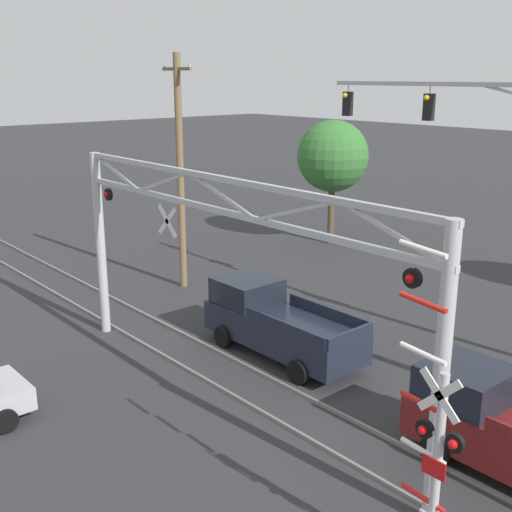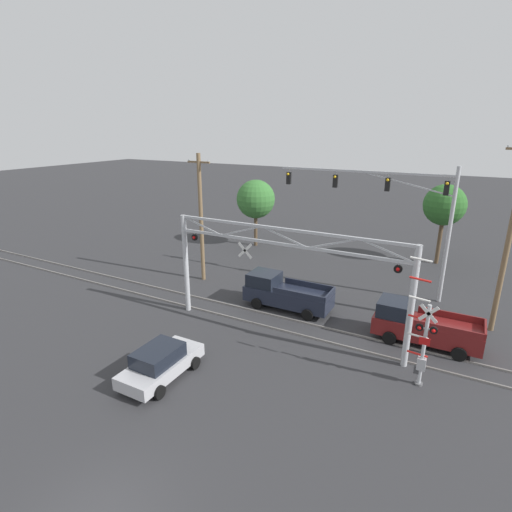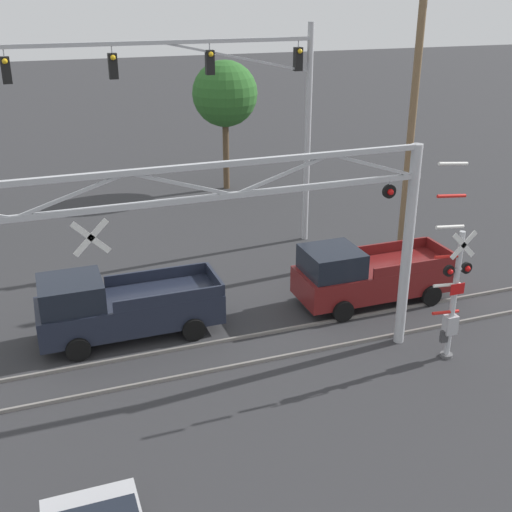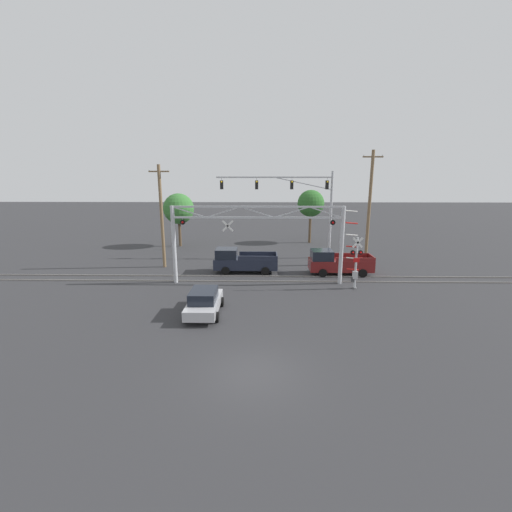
{
  "view_description": "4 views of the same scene",
  "coord_description": "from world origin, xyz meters",
  "px_view_note": "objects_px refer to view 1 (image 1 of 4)",
  "views": [
    {
      "loc": [
        12.14,
        3.15,
        8.31
      ],
      "look_at": [
        -0.97,
        14.59,
        3.41
      ],
      "focal_mm": 45.0,
      "sensor_mm": 36.0,
      "label": 1
    },
    {
      "loc": [
        8.03,
        -5.27,
        10.85
      ],
      "look_at": [
        -2.42,
        14.08,
        3.7
      ],
      "focal_mm": 28.0,
      "sensor_mm": 36.0,
      "label": 2
    },
    {
      "loc": [
        -3.35,
        -1.73,
        9.82
      ],
      "look_at": [
        2.12,
        13.38,
        3.07
      ],
      "focal_mm": 45.0,
      "sensor_mm": 36.0,
      "label": 3
    },
    {
      "loc": [
        0.37,
        -12.97,
        8.1
      ],
      "look_at": [
        -0.15,
        14.62,
        1.7
      ],
      "focal_mm": 24.0,
      "sensor_mm": 36.0,
      "label": 4
    }
  ],
  "objects_px": {
    "utility_pole_left": "(180,171)",
    "background_tree_far_left_verge": "(333,156)",
    "crossing_gantry": "(221,259)",
    "crossing_signal_mast": "(432,474)",
    "pickup_truck_lead": "(276,322)"
  },
  "relations": [
    {
      "from": "crossing_gantry",
      "to": "utility_pole_left",
      "type": "relative_size",
      "value": 1.43
    },
    {
      "from": "crossing_gantry",
      "to": "crossing_signal_mast",
      "type": "height_order",
      "value": "crossing_gantry"
    },
    {
      "from": "crossing_signal_mast",
      "to": "utility_pole_left",
      "type": "bearing_deg",
      "value": 159.23
    },
    {
      "from": "pickup_truck_lead",
      "to": "utility_pole_left",
      "type": "distance_m",
      "value": 8.32
    },
    {
      "from": "utility_pole_left",
      "to": "background_tree_far_left_verge",
      "type": "relative_size",
      "value": 1.47
    },
    {
      "from": "crossing_gantry",
      "to": "background_tree_far_left_verge",
      "type": "xyz_separation_m",
      "value": [
        -9.43,
        14.45,
        0.52
      ]
    },
    {
      "from": "crossing_gantry",
      "to": "utility_pole_left",
      "type": "height_order",
      "value": "utility_pole_left"
    },
    {
      "from": "crossing_gantry",
      "to": "pickup_truck_lead",
      "type": "relative_size",
      "value": 2.41
    },
    {
      "from": "crossing_gantry",
      "to": "crossing_signal_mast",
      "type": "xyz_separation_m",
      "value": [
        7.16,
        -1.25,
        -1.9
      ]
    },
    {
      "from": "crossing_signal_mast",
      "to": "background_tree_far_left_verge",
      "type": "xyz_separation_m",
      "value": [
        -16.59,
        15.69,
        2.43
      ]
    },
    {
      "from": "utility_pole_left",
      "to": "background_tree_far_left_verge",
      "type": "bearing_deg",
      "value": 94.88
    },
    {
      "from": "pickup_truck_lead",
      "to": "utility_pole_left",
      "type": "relative_size",
      "value": 0.59
    },
    {
      "from": "crossing_gantry",
      "to": "utility_pole_left",
      "type": "bearing_deg",
      "value": 151.19
    },
    {
      "from": "pickup_truck_lead",
      "to": "background_tree_far_left_verge",
      "type": "height_order",
      "value": "background_tree_far_left_verge"
    },
    {
      "from": "pickup_truck_lead",
      "to": "utility_pole_left",
      "type": "xyz_separation_m",
      "value": [
        -7.26,
        1.59,
        3.74
      ]
    }
  ]
}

